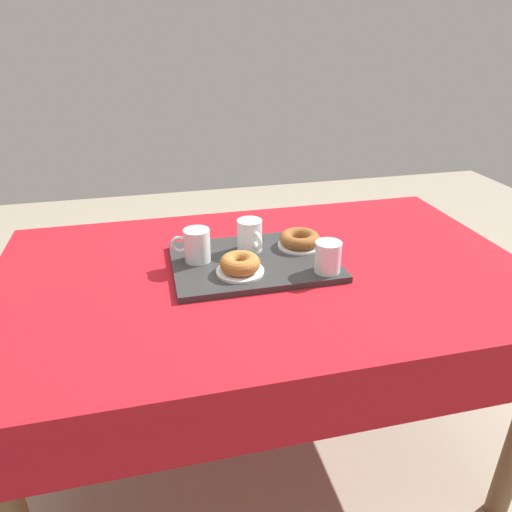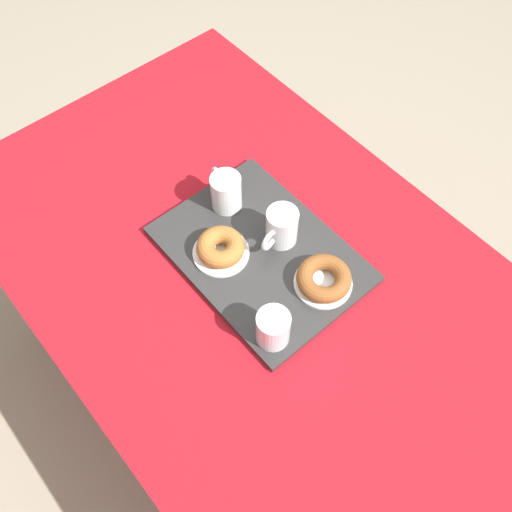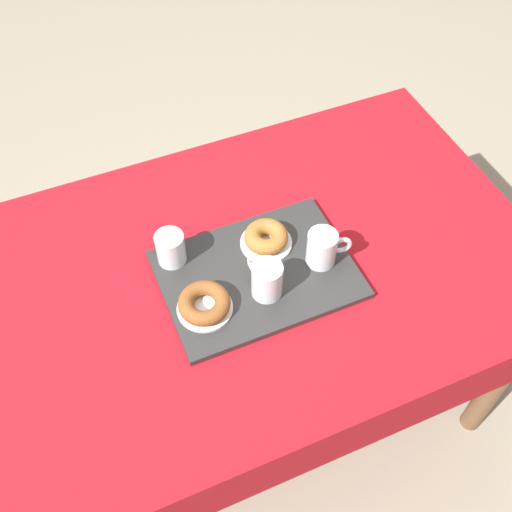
% 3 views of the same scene
% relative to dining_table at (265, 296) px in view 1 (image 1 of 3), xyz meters
% --- Properties ---
extents(ground_plane, '(6.00, 6.00, 0.00)m').
position_rel_dining_table_xyz_m(ground_plane, '(0.00, 0.00, -0.66)').
color(ground_plane, gray).
extents(dining_table, '(1.49, 0.93, 0.75)m').
position_rel_dining_table_xyz_m(dining_table, '(0.00, 0.00, 0.00)').
color(dining_table, '#A8141E').
rests_on(dining_table, ground).
extents(serving_tray, '(0.46, 0.34, 0.02)m').
position_rel_dining_table_xyz_m(serving_tray, '(-0.02, 0.03, 0.10)').
color(serving_tray, '#2D2D2D').
rests_on(serving_tray, dining_table).
extents(tea_mug_left, '(0.11, 0.07, 0.09)m').
position_rel_dining_table_xyz_m(tea_mug_left, '(-0.18, 0.06, 0.15)').
color(tea_mug_left, white).
rests_on(tea_mug_left, serving_tray).
extents(tea_mug_right, '(0.07, 0.11, 0.09)m').
position_rel_dining_table_xyz_m(tea_mug_right, '(-0.02, 0.09, 0.15)').
color(tea_mug_right, white).
rests_on(tea_mug_right, serving_tray).
extents(water_glass_near, '(0.07, 0.07, 0.09)m').
position_rel_dining_table_xyz_m(water_glass_near, '(0.15, -0.08, 0.15)').
color(water_glass_near, white).
rests_on(water_glass_near, serving_tray).
extents(donut_plate_left, '(0.13, 0.13, 0.01)m').
position_rel_dining_table_xyz_m(donut_plate_left, '(-0.08, -0.04, 0.11)').
color(donut_plate_left, white).
rests_on(donut_plate_left, serving_tray).
extents(sugar_donut_left, '(0.11, 0.11, 0.04)m').
position_rel_dining_table_xyz_m(sugar_donut_left, '(-0.08, -0.04, 0.13)').
color(sugar_donut_left, '#A3662D').
rests_on(sugar_donut_left, donut_plate_left).
extents(donut_plate_right, '(0.13, 0.13, 0.01)m').
position_rel_dining_table_xyz_m(donut_plate_right, '(0.13, 0.08, 0.11)').
color(donut_plate_right, white).
rests_on(donut_plate_right, serving_tray).
extents(sugar_donut_right, '(0.12, 0.12, 0.04)m').
position_rel_dining_table_xyz_m(sugar_donut_right, '(0.13, 0.08, 0.13)').
color(sugar_donut_right, brown).
rests_on(sugar_donut_right, donut_plate_right).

